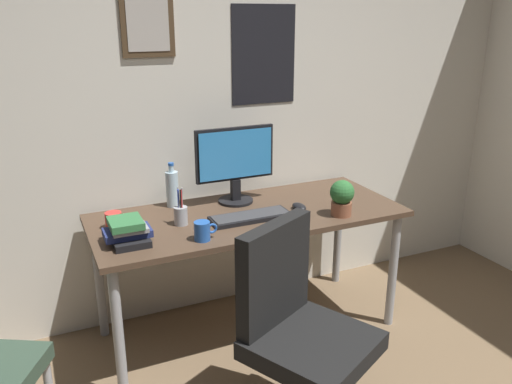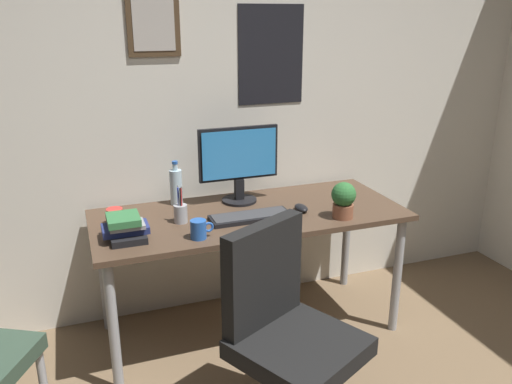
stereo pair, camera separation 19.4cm
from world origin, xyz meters
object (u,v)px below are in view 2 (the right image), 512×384
object	(u,v)px
monitor	(239,161)
coffee_mug_near	(199,229)
coffee_mug_far	(115,216)
book_stack_left	(126,228)
water_bottle	(176,186)
pen_cup	(181,213)
office_chair	(285,326)
potted_plant	(343,199)
computer_mouse	(301,208)
keyboard	(250,217)

from	to	relation	value
monitor	coffee_mug_near	size ratio (longest dim) A/B	3.99
coffee_mug_far	book_stack_left	world-z (taller)	book_stack_left
water_bottle	pen_cup	world-z (taller)	water_bottle
office_chair	water_bottle	distance (m)	1.13
pen_cup	book_stack_left	world-z (taller)	pen_cup
coffee_mug_near	potted_plant	distance (m)	0.78
office_chair	pen_cup	xyz separation A→B (m)	(-0.26, 0.78, 0.26)
monitor	water_bottle	bearing A→B (deg)	167.41
water_bottle	pen_cup	size ratio (longest dim) A/B	1.26
pen_cup	book_stack_left	distance (m)	0.32
water_bottle	potted_plant	size ratio (longest dim) A/B	1.29
monitor	pen_cup	bearing A→B (deg)	-151.99
potted_plant	pen_cup	distance (m)	0.85
computer_mouse	coffee_mug_near	xyz separation A→B (m)	(-0.62, -0.17, 0.03)
office_chair	book_stack_left	bearing A→B (deg)	129.94
monitor	book_stack_left	size ratio (longest dim) A/B	2.11
office_chair	coffee_mug_far	size ratio (longest dim) A/B	7.83
monitor	pen_cup	distance (m)	0.47
office_chair	water_bottle	size ratio (longest dim) A/B	3.76
office_chair	book_stack_left	xyz separation A→B (m)	(-0.55, 0.66, 0.26)
monitor	book_stack_left	distance (m)	0.78
office_chair	book_stack_left	size ratio (longest dim) A/B	4.37
keyboard	potted_plant	world-z (taller)	potted_plant
office_chair	pen_cup	world-z (taller)	office_chair
computer_mouse	coffee_mug_near	bearing A→B (deg)	-164.65
office_chair	book_stack_left	distance (m)	0.89
keyboard	coffee_mug_far	xyz separation A→B (m)	(-0.67, 0.17, 0.03)
coffee_mug_near	pen_cup	xyz separation A→B (m)	(-0.04, 0.23, 0.01)
potted_plant	book_stack_left	distance (m)	1.12
pen_cup	coffee_mug_near	bearing A→B (deg)	-80.47
keyboard	pen_cup	xyz separation A→B (m)	(-0.36, 0.08, 0.04)
computer_mouse	water_bottle	world-z (taller)	water_bottle
pen_cup	computer_mouse	bearing A→B (deg)	-5.45
coffee_mug_near	pen_cup	size ratio (longest dim) A/B	0.58
office_chair	book_stack_left	world-z (taller)	office_chair
monitor	coffee_mug_far	distance (m)	0.74
office_chair	coffee_mug_far	xyz separation A→B (m)	(-0.58, 0.87, 0.24)
coffee_mug_near	pen_cup	bearing A→B (deg)	99.53
keyboard	coffee_mug_near	distance (m)	0.35
office_chair	coffee_mug_far	bearing A→B (deg)	123.49
computer_mouse	coffee_mug_near	world-z (taller)	coffee_mug_near
keyboard	water_bottle	world-z (taller)	water_bottle
coffee_mug_near	book_stack_left	bearing A→B (deg)	162.50
office_chair	computer_mouse	xyz separation A→B (m)	(0.40, 0.72, 0.22)
coffee_mug_far	pen_cup	bearing A→B (deg)	-15.48
monitor	computer_mouse	xyz separation A→B (m)	(0.27, -0.27, -0.22)
potted_plant	coffee_mug_far	bearing A→B (deg)	164.62
book_stack_left	coffee_mug_far	bearing A→B (deg)	97.32
office_chair	potted_plant	xyz separation A→B (m)	(0.56, 0.56, 0.31)
keyboard	pen_cup	world-z (taller)	pen_cup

